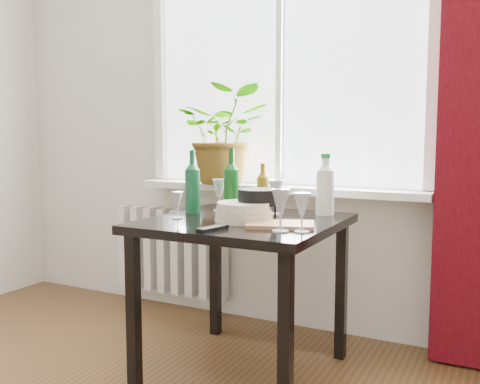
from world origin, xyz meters
The scene contains 18 objects.
window centered at (0.00, 2.22, 1.60)m, with size 1.72×0.08×1.62m.
windowsill centered at (0.00, 2.15, 0.82)m, with size 1.72×0.20×0.04m.
radiator centered at (-0.75, 2.18, 0.38)m, with size 0.80×0.10×0.55m.
table centered at (0.10, 1.55, 0.65)m, with size 0.85×0.85×0.74m.
potted_plant centered at (-0.31, 2.10, 1.13)m, with size 0.51×0.45×0.57m, color #236D1D.
wine_bottle_left centered at (-0.22, 1.61, 0.90)m, with size 0.08×0.08×0.32m, color #0D4625, non-canonical shape.
wine_bottle_right centered at (-0.03, 1.68, 0.90)m, with size 0.08×0.08×0.33m, color #0D4613, non-canonical shape.
bottle_amber centered at (0.06, 1.84, 0.87)m, with size 0.06×0.06×0.25m, color brown, non-canonical shape.
cleaning_bottle centered at (0.39, 1.85, 0.89)m, with size 0.09×0.09×0.31m, color silver, non-canonical shape.
wineglass_front_right centered at (0.38, 1.32, 0.83)m, with size 0.08×0.08×0.18m, color #AFB4BD, non-canonical shape.
wineglass_far_right centered at (0.46, 1.35, 0.82)m, with size 0.07×0.07×0.17m, color silver, non-canonical shape.
wineglass_back_center centered at (0.17, 1.75, 0.83)m, with size 0.07×0.07×0.18m, color silver, non-canonical shape.
wineglass_back_left centered at (-0.13, 1.73, 0.82)m, with size 0.07×0.07×0.17m, color silver, non-canonical shape.
wineglass_front_left centered at (-0.18, 1.42, 0.80)m, with size 0.05×0.05×0.13m, color silver, non-canonical shape.
plate_stack centered at (0.13, 1.50, 0.78)m, with size 0.26×0.26×0.08m, color beige.
fondue_pot centered at (0.17, 1.55, 0.81)m, with size 0.21×0.19×0.14m, color black, non-canonical shape.
tv_remote centered at (0.12, 1.23, 0.75)m, with size 0.04×0.15×0.02m, color black.
cutting_board centered at (0.33, 1.45, 0.75)m, with size 0.29×0.18×0.02m, color #AB6F4D.
Camera 1 is at (1.21, -0.64, 1.13)m, focal length 40.00 mm.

